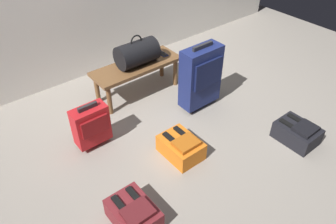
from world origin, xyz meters
The scene contains 9 objects.
ground_plane centered at (0.00, 0.00, 0.00)m, with size 6.60×6.60×0.00m, color gray.
bench centered at (-0.02, 0.83, 0.31)m, with size 1.00×0.36×0.37m.
duffel_bag_black centered at (-0.01, 0.83, 0.50)m, with size 0.44×0.26×0.34m.
cell_phone centered at (0.34, 0.83, 0.37)m, with size 0.07×0.14×0.01m.
suitcase_upright_navy centered at (0.35, 0.22, 0.37)m, with size 0.43×0.21×0.73m.
suitcase_small_red centered at (-0.83, 0.38, 0.24)m, with size 0.32×0.19×0.46m.
backpack_dark centered at (0.70, -0.76, 0.09)m, with size 0.28×0.38×0.21m.
backpack_maroon centered at (-0.99, -0.54, 0.09)m, with size 0.28×0.38×0.21m.
backpack_orange centered at (-0.28, -0.22, 0.09)m, with size 0.28×0.38×0.21m.
Camera 1 is at (-1.65, -1.76, 2.13)m, focal length 34.43 mm.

